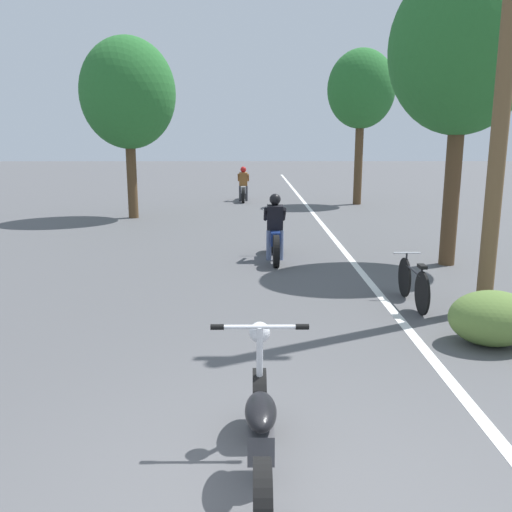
{
  "coord_description": "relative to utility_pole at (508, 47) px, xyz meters",
  "views": [
    {
      "loc": [
        -0.06,
        -3.32,
        2.58
      ],
      "look_at": [
        0.0,
        4.39,
        0.9
      ],
      "focal_mm": 38.0,
      "sensor_mm": 36.0,
      "label": 1
    }
  ],
  "objects": [
    {
      "name": "roadside_bush",
      "position": [
        -0.49,
        -1.38,
        -3.47
      ],
      "size": [
        1.1,
        0.88,
        0.7
      ],
      "color": "#5B7A38",
      "rests_on": "ground"
    },
    {
      "name": "motorcycle_foreground",
      "position": [
        -3.47,
        -4.13,
        -3.42
      ],
      "size": [
        0.81,
        1.98,
        1.08
      ],
      "color": "black",
      "rests_on": "ground"
    },
    {
      "name": "motorcycle_rider_lead",
      "position": [
        -3.04,
        3.62,
        -3.28
      ],
      "size": [
        0.5,
        2.06,
        1.43
      ],
      "color": "black",
      "rests_on": "ground"
    },
    {
      "name": "roadside_tree_left",
      "position": [
        -7.47,
        9.98,
        0.13
      ],
      "size": [
        3.02,
        2.72,
        5.72
      ],
      "color": "#513A23",
      "rests_on": "ground"
    },
    {
      "name": "lane_stripe_edge",
      "position": [
        -1.38,
        7.83,
        -3.82
      ],
      "size": [
        0.14,
        48.0,
        0.01
      ],
      "primitive_type": "cube",
      "color": "white",
      "rests_on": "ground"
    },
    {
      "name": "bicycle_parked",
      "position": [
        -1.01,
        0.3,
        -3.46
      ],
      "size": [
        0.44,
        1.61,
        0.77
      ],
      "color": "black",
      "rests_on": "ground"
    },
    {
      "name": "utility_pole",
      "position": [
        0.0,
        0.0,
        0.0
      ],
      "size": [
        1.1,
        0.24,
        7.45
      ],
      "color": "brown",
      "rests_on": "ground"
    },
    {
      "name": "roadside_tree_right_far",
      "position": [
        0.66,
        13.69,
        0.56
      ],
      "size": [
        2.6,
        2.34,
        5.93
      ],
      "color": "#513A23",
      "rests_on": "ground"
    },
    {
      "name": "motorcycle_rider_far",
      "position": [
        -3.9,
        14.91,
        -3.28
      ],
      "size": [
        0.5,
        2.15,
        1.43
      ],
      "color": "black",
      "rests_on": "ground"
    },
    {
      "name": "roadside_tree_right_near",
      "position": [
        0.53,
        3.12,
        0.41
      ],
      "size": [
        2.84,
        2.56,
        5.9
      ],
      "color": "#513A23",
      "rests_on": "ground"
    }
  ]
}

